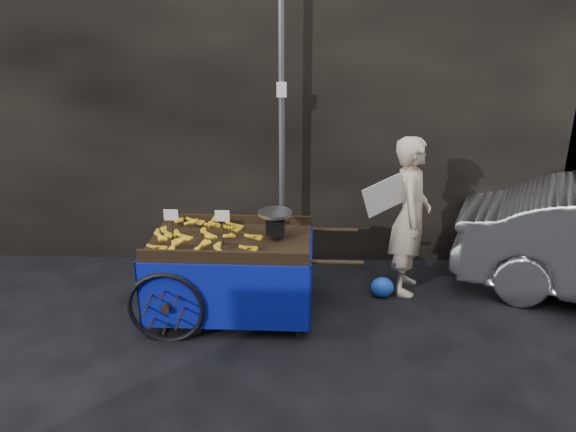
{
  "coord_description": "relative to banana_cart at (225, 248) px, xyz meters",
  "views": [
    {
      "loc": [
        0.55,
        -5.57,
        3.37
      ],
      "look_at": [
        0.4,
        0.5,
        1.06
      ],
      "focal_mm": 35.0,
      "sensor_mm": 36.0,
      "label": 1
    }
  ],
  "objects": [
    {
      "name": "plastic_bag",
      "position": [
        1.84,
        0.43,
        -0.7
      ],
      "size": [
        0.28,
        0.23,
        0.25
      ],
      "primitive_type": "ellipsoid",
      "color": "blue",
      "rests_on": "ground"
    },
    {
      "name": "banana_cart",
      "position": [
        0.0,
        0.0,
        0.0
      ],
      "size": [
        2.49,
        1.27,
        1.34
      ],
      "rotation": [
        0.0,
        0.0,
        -0.03
      ],
      "color": "black",
      "rests_on": "ground"
    },
    {
      "name": "building_wall",
      "position": [
        0.68,
        2.49,
        1.67
      ],
      "size": [
        13.5,
        2.0,
        5.0
      ],
      "color": "black",
      "rests_on": "ground"
    },
    {
      "name": "ground",
      "position": [
        0.29,
        -0.11,
        -0.83
      ],
      "size": [
        80.0,
        80.0,
        0.0
      ],
      "primitive_type": "plane",
      "color": "black",
      "rests_on": "ground"
    },
    {
      "name": "street_pole",
      "position": [
        0.59,
        1.19,
        1.18
      ],
      "size": [
        0.12,
        0.1,
        4.0
      ],
      "color": "slate",
      "rests_on": "ground"
    },
    {
      "name": "vendor",
      "position": [
        2.15,
        0.64,
        0.15
      ],
      "size": [
        0.94,
        0.79,
        1.95
      ],
      "rotation": [
        0.0,
        0.0,
        1.37
      ],
      "color": "tan",
      "rests_on": "ground"
    }
  ]
}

